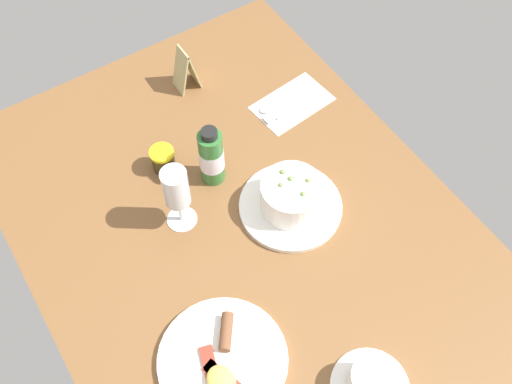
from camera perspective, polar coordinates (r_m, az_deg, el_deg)
The scene contains 9 objects.
ground_plane at distance 126.64cm, azimuth -1.75°, elevation -2.89°, with size 110.00×84.00×3.00cm, color brown.
porridge_bowl at distance 123.62cm, azimuth 3.33°, elevation -0.58°, with size 21.54×21.54×8.99cm.
cutlery_setting at distance 143.74cm, azimuth 3.25°, elevation 8.33°, with size 12.90×19.09×0.90cm.
coffee_cup at distance 110.64cm, azimuth 10.92°, elevation -17.26°, with size 14.08×14.08×6.77cm.
wine_glass at distance 116.93cm, azimuth -7.52°, elevation 0.16°, with size 6.28×6.28×16.47cm.
jam_jar at distance 131.56cm, azimuth -8.76°, elevation 3.04°, with size 5.25×5.25×5.76cm.
sauce_bottle_green at distance 125.54cm, azimuth -4.21°, elevation 3.33°, with size 5.24×5.24×15.57cm.
breakfast_plate at distance 112.34cm, azimuth -3.16°, elevation -15.61°, with size 23.53×23.53×3.70cm.
menu_card at distance 144.55cm, azimuth -6.67°, elevation 11.45°, with size 5.13×5.49×11.34cm.
Camera 1 is at (-55.41, 31.26, 108.00)cm, focal length 42.47 mm.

